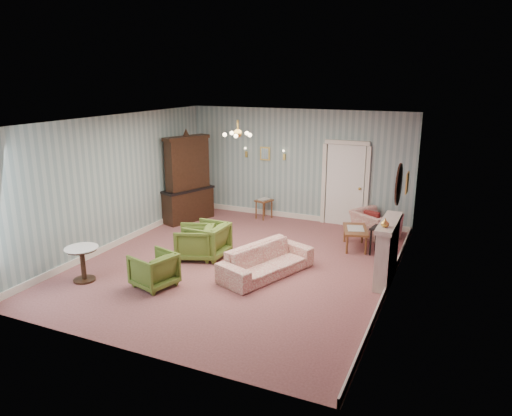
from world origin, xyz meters
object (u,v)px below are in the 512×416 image
at_px(wingback_chair, 375,220).
at_px(dresser, 187,176).
at_px(fireplace, 387,251).
at_px(pedestal_table, 83,264).
at_px(olive_chair_a, 154,268).
at_px(olive_chair_b, 195,241).
at_px(sofa_chintz, 266,256).
at_px(side_table_black, 381,241).
at_px(olive_chair_c, 207,239).
at_px(coffee_table, 355,238).

bearing_deg(wingback_chair, dresser, 40.81).
xyz_separation_m(fireplace, pedestal_table, (-5.14, -2.33, -0.25)).
distance_m(olive_chair_a, olive_chair_b, 1.51).
xyz_separation_m(sofa_chintz, side_table_black, (1.82, 1.96, -0.08)).
bearing_deg(sofa_chintz, pedestal_table, 140.19).
bearing_deg(olive_chair_b, sofa_chintz, 63.38).
bearing_deg(olive_chair_b, fireplace, 77.00).
bearing_deg(sofa_chintz, dresser, 74.37).
xyz_separation_m(dresser, fireplace, (5.40, -1.78, -0.60)).
height_order(dresser, side_table_black, dresser).
bearing_deg(pedestal_table, sofa_chintz, 28.82).
distance_m(sofa_chintz, wingback_chair, 3.41).
xyz_separation_m(olive_chair_c, fireplace, (3.64, 0.32, 0.18)).
bearing_deg(pedestal_table, olive_chair_c, 53.35).
bearing_deg(fireplace, sofa_chintz, -162.32).
relative_size(fireplace, pedestal_table, 2.10).
bearing_deg(olive_chair_c, olive_chair_a, -4.65).
bearing_deg(dresser, pedestal_table, -65.93).
bearing_deg(wingback_chair, olive_chair_b, 75.47).
distance_m(sofa_chintz, pedestal_table, 3.43).
height_order(sofa_chintz, fireplace, fireplace).
bearing_deg(olive_chair_a, dresser, -141.25).
bearing_deg(side_table_black, dresser, 174.34).
relative_size(wingback_chair, dresser, 0.41).
bearing_deg(pedestal_table, olive_chair_a, 14.03).
height_order(dresser, fireplace, dresser).
bearing_deg(pedestal_table, side_table_black, 36.81).
bearing_deg(fireplace, side_table_black, 104.03).
xyz_separation_m(olive_chair_c, sofa_chintz, (1.51, -0.36, -0.02)).
bearing_deg(olive_chair_a, olive_chair_b, -162.32).
distance_m(olive_chair_a, sofa_chintz, 2.12).
bearing_deg(wingback_chair, coffee_table, 107.39).
xyz_separation_m(dresser, pedestal_table, (0.26, -4.11, -0.85)).
bearing_deg(wingback_chair, olive_chair_a, 87.83).
relative_size(dresser, pedestal_table, 3.56).
bearing_deg(fireplace, olive_chair_a, -152.24).
distance_m(fireplace, coffee_table, 1.76).
distance_m(dresser, fireplace, 5.72).
bearing_deg(sofa_chintz, fireplace, -50.94).
height_order(olive_chair_c, side_table_black, olive_chair_c).
xyz_separation_m(olive_chair_a, olive_chair_b, (-0.05, 1.51, 0.03)).
height_order(olive_chair_a, wingback_chair, wingback_chair).
bearing_deg(fireplace, wingback_chair, 105.09).
relative_size(olive_chair_b, olive_chair_c, 0.94).
xyz_separation_m(fireplace, coffee_table, (-0.91, 1.47, -0.35)).
xyz_separation_m(olive_chair_c, coffee_table, (2.74, 1.79, -0.17)).
bearing_deg(fireplace, olive_chair_b, -172.71).
height_order(olive_chair_c, dresser, dresser).
bearing_deg(olive_chair_c, wingback_chair, 132.49).
height_order(olive_chair_c, wingback_chair, wingback_chair).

